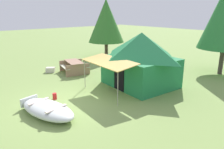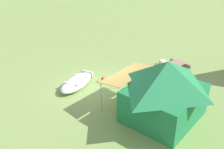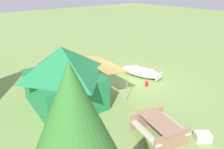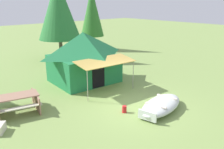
% 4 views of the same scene
% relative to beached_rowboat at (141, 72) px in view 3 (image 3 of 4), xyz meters
% --- Properties ---
extents(ground_plane, '(80.00, 80.00, 0.00)m').
position_rel_beached_rowboat_xyz_m(ground_plane, '(-0.52, 1.13, -0.25)').
color(ground_plane, '#7C984D').
extents(beached_rowboat, '(2.86, 1.70, 0.47)m').
position_rel_beached_rowboat_xyz_m(beached_rowboat, '(0.00, 0.00, 0.00)').
color(beached_rowboat, silver).
rests_on(beached_rowboat, ground_plane).
extents(canvas_cabin_tent, '(3.80, 4.43, 2.79)m').
position_rel_beached_rowboat_xyz_m(canvas_cabin_tent, '(-0.09, 5.26, 1.20)').
color(canvas_cabin_tent, '#207842').
rests_on(canvas_cabin_tent, ground_plane).
extents(picnic_table, '(2.00, 1.88, 0.75)m').
position_rel_beached_rowboat_xyz_m(picnic_table, '(-4.48, 3.87, 0.22)').
color(picnic_table, '#9B725A').
rests_on(picnic_table, ground_plane).
extents(cooler_box, '(0.65, 0.68, 0.31)m').
position_rel_beached_rowboat_xyz_m(cooler_box, '(-5.62, 2.76, -0.09)').
color(cooler_box, beige).
rests_on(cooler_box, ground_plane).
extents(fuel_can, '(0.21, 0.21, 0.28)m').
position_rel_beached_rowboat_xyz_m(fuel_can, '(-1.25, 0.91, -0.11)').
color(fuel_can, red).
rests_on(fuel_can, ground_plane).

